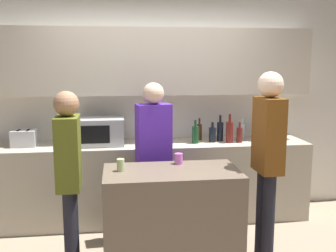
# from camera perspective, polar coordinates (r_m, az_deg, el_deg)

# --- Properties ---
(back_wall) EXTENTS (6.40, 0.40, 2.70)m
(back_wall) POSITION_cam_1_polar(r_m,az_deg,el_deg) (4.67, -2.81, 5.77)
(back_wall) COLOR silver
(back_wall) RESTS_ON ground_plane
(back_counter) EXTENTS (3.60, 0.62, 0.91)m
(back_counter) POSITION_cam_1_polar(r_m,az_deg,el_deg) (4.60, -2.42, -8.04)
(back_counter) COLOR #B7AD99
(back_counter) RESTS_ON ground_plane
(kitchen_island) EXTENTS (1.18, 0.64, 0.89)m
(kitchen_island) POSITION_cam_1_polar(r_m,az_deg,el_deg) (3.58, 0.53, -13.31)
(kitchen_island) COLOR brown
(kitchen_island) RESTS_ON ground_plane
(microwave) EXTENTS (0.52, 0.39, 0.30)m
(microwave) POSITION_cam_1_polar(r_m,az_deg,el_deg) (4.44, -9.79, -0.78)
(microwave) COLOR #B7BABC
(microwave) RESTS_ON back_counter
(toaster) EXTENTS (0.26, 0.16, 0.18)m
(toaster) POSITION_cam_1_polar(r_m,az_deg,el_deg) (4.57, -20.21, -1.71)
(toaster) COLOR silver
(toaster) RESTS_ON back_counter
(potted_plant) EXTENTS (0.14, 0.14, 0.39)m
(potted_plant) POSITION_cam_1_polar(r_m,az_deg,el_deg) (4.75, 13.57, 0.32)
(potted_plant) COLOR brown
(potted_plant) RESTS_ON back_counter
(bottle_0) EXTENTS (0.08, 0.08, 0.27)m
(bottle_0) POSITION_cam_1_polar(r_m,az_deg,el_deg) (4.47, 3.99, -1.22)
(bottle_0) COLOR #194723
(bottle_0) RESTS_ON back_counter
(bottle_1) EXTENTS (0.06, 0.06, 0.26)m
(bottle_1) POSITION_cam_1_polar(r_m,az_deg,el_deg) (4.67, 4.56, -0.82)
(bottle_1) COLOR #472814
(bottle_1) RESTS_ON back_counter
(bottle_2) EXTENTS (0.08, 0.08, 0.23)m
(bottle_2) POSITION_cam_1_polar(r_m,az_deg,el_deg) (4.56, 6.45, -1.22)
(bottle_2) COLOR black
(bottle_2) RESTS_ON back_counter
(bottle_3) EXTENTS (0.07, 0.07, 0.31)m
(bottle_3) POSITION_cam_1_polar(r_m,az_deg,el_deg) (4.62, 7.56, -0.74)
(bottle_3) COLOR black
(bottle_3) RESTS_ON back_counter
(bottle_4) EXTENTS (0.08, 0.08, 0.33)m
(bottle_4) POSITION_cam_1_polar(r_m,az_deg,el_deg) (4.56, 8.93, -0.81)
(bottle_4) COLOR maroon
(bottle_4) RESTS_ON back_counter
(bottle_5) EXTENTS (0.07, 0.07, 0.24)m
(bottle_5) POSITION_cam_1_polar(r_m,az_deg,el_deg) (4.59, 10.34, -1.23)
(bottle_5) COLOR maroon
(bottle_5) RESTS_ON back_counter
(bottle_6) EXTENTS (0.07, 0.07, 0.25)m
(bottle_6) POSITION_cam_1_polar(r_m,az_deg,el_deg) (4.80, 10.69, -0.71)
(bottle_6) COLOR silver
(bottle_6) RESTS_ON back_counter
(cup_0) EXTENTS (0.07, 0.07, 0.11)m
(cup_0) POSITION_cam_1_polar(r_m,az_deg,el_deg) (3.42, -6.89, -5.64)
(cup_0) COLOR #B2C686
(cup_0) RESTS_ON kitchen_island
(cup_1) EXTENTS (0.08, 0.08, 0.10)m
(cup_1) POSITION_cam_1_polar(r_m,az_deg,el_deg) (3.64, 1.54, -4.76)
(cup_1) COLOR #D267D6
(cup_1) RESTS_ON kitchen_island
(person_left) EXTENTS (0.37, 0.25, 1.62)m
(person_left) POSITION_cam_1_polar(r_m,az_deg,el_deg) (3.97, -2.09, -3.24)
(person_left) COLOR black
(person_left) RESTS_ON ground_plane
(person_center) EXTENTS (0.21, 0.34, 1.59)m
(person_center) POSITION_cam_1_polar(r_m,az_deg,el_deg) (3.41, -14.18, -6.01)
(person_center) COLOR black
(person_center) RESTS_ON ground_plane
(person_right) EXTENTS (0.23, 0.34, 1.74)m
(person_right) POSITION_cam_1_polar(r_m,az_deg,el_deg) (3.63, 14.29, -3.37)
(person_right) COLOR black
(person_right) RESTS_ON ground_plane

